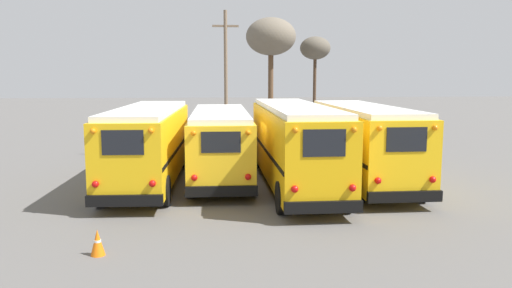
# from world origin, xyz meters

# --- Properties ---
(ground_plane) EXTENTS (160.00, 160.00, 0.00)m
(ground_plane) POSITION_xyz_m (0.00, 0.00, 0.00)
(ground_plane) COLOR #5B5956
(school_bus_0) EXTENTS (2.76, 10.08, 3.18)m
(school_bus_0) POSITION_xyz_m (-4.40, 0.23, 1.74)
(school_bus_0) COLOR yellow
(school_bus_0) RESTS_ON ground
(school_bus_1) EXTENTS (2.63, 9.54, 2.96)m
(school_bus_1) POSITION_xyz_m (-1.47, 1.11, 1.62)
(school_bus_1) COLOR yellow
(school_bus_1) RESTS_ON ground
(school_bus_2) EXTENTS (2.50, 10.88, 3.30)m
(school_bus_2) POSITION_xyz_m (1.47, -0.64, 1.80)
(school_bus_2) COLOR #EAAA0F
(school_bus_2) RESTS_ON ground
(school_bus_3) EXTENTS (2.61, 9.39, 3.21)m
(school_bus_3) POSITION_xyz_m (4.39, -0.31, 1.75)
(school_bus_3) COLOR yellow
(school_bus_3) RESTS_ON ground
(utility_pole) EXTENTS (1.80, 0.25, 8.83)m
(utility_pole) POSITION_xyz_m (-0.85, 14.41, 4.62)
(utility_pole) COLOR #75604C
(utility_pole) RESTS_ON ground
(bare_tree_0) EXTENTS (3.91, 3.91, 8.92)m
(bare_tree_0) POSITION_xyz_m (2.81, 19.15, 7.35)
(bare_tree_0) COLOR brown
(bare_tree_0) RESTS_ON ground
(bare_tree_1) EXTENTS (2.51, 2.51, 7.61)m
(bare_tree_1) POSITION_xyz_m (6.70, 20.91, 6.54)
(bare_tree_1) COLOR #473323
(bare_tree_1) RESTS_ON ground
(fence_line) EXTENTS (16.85, 0.06, 1.42)m
(fence_line) POSITION_xyz_m (0.00, 8.08, 0.98)
(fence_line) COLOR #939399
(fence_line) RESTS_ON ground
(traffic_cone) EXTENTS (0.36, 0.36, 0.66)m
(traffic_cone) POSITION_xyz_m (-4.67, -8.04, 0.33)
(traffic_cone) COLOR orange
(traffic_cone) RESTS_ON ground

